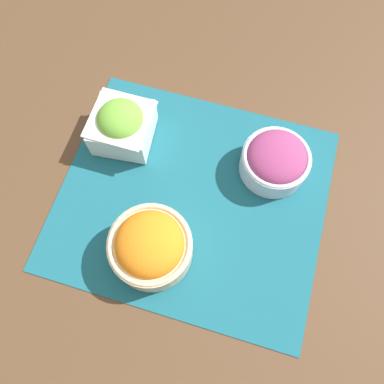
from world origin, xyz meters
TOP-DOWN VIEW (x-y plane):
  - ground_plane at (0.00, 0.00)m, footprint 3.00×3.00m
  - placemat at (0.00, 0.00)m, footprint 0.51×0.45m
  - onion_bowl at (0.14, 0.11)m, footprint 0.13×0.13m
  - lettuce_bowl at (-0.17, 0.09)m, footprint 0.12×0.12m
  - carrot_bowl at (-0.04, -0.12)m, footprint 0.15×0.15m

SIDE VIEW (x-z plane):
  - ground_plane at x=0.00m, z-range 0.00..0.00m
  - placemat at x=0.00m, z-range 0.00..0.00m
  - onion_bowl at x=0.14m, z-range 0.00..0.08m
  - lettuce_bowl at x=-0.17m, z-range 0.00..0.09m
  - carrot_bowl at x=-0.04m, z-range 0.00..0.10m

